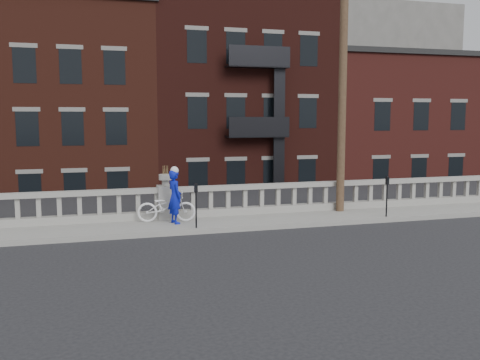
{
  "coord_description": "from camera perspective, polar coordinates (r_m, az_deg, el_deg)",
  "views": [
    {
      "loc": [
        -2.59,
        -13.51,
        3.51
      ],
      "look_at": [
        2.34,
        3.2,
        1.44
      ],
      "focal_mm": 40.0,
      "sensor_mm": 36.0,
      "label": 1
    }
  ],
  "objects": [
    {
      "name": "ground",
      "position": [
        14.2,
        -5.47,
        -7.57
      ],
      "size": [
        120.0,
        120.0,
        0.0
      ],
      "primitive_type": "plane",
      "color": "black",
      "rests_on": "ground"
    },
    {
      "name": "sidewalk",
      "position": [
        17.06,
        -7.4,
        -4.9
      ],
      "size": [
        32.0,
        2.2,
        0.15
      ],
      "primitive_type": "cube",
      "color": "gray",
      "rests_on": "ground"
    },
    {
      "name": "balustrade",
      "position": [
        17.88,
        -7.91,
        -2.52
      ],
      "size": [
        28.0,
        0.34,
        1.03
      ],
      "color": "gray",
      "rests_on": "sidewalk"
    },
    {
      "name": "planter_pedestal",
      "position": [
        17.85,
        -7.92,
        -1.92
      ],
      "size": [
        0.55,
        0.55,
        1.76
      ],
      "color": "gray",
      "rests_on": "sidewalk"
    },
    {
      "name": "lower_level",
      "position": [
        36.7,
        -11.57,
        5.26
      ],
      "size": [
        80.0,
        44.0,
        20.8
      ],
      "color": "#605E59",
      "rests_on": "ground"
    },
    {
      "name": "utility_pole",
      "position": [
        19.31,
        10.93,
        11.78
      ],
      "size": [
        1.6,
        0.28,
        10.0
      ],
      "color": "#422D1E",
      "rests_on": "sidewalk"
    },
    {
      "name": "parking_meter_c",
      "position": [
        16.19,
        -4.71,
        -2.18
      ],
      "size": [
        0.1,
        0.09,
        1.36
      ],
      "color": "black",
      "rests_on": "sidewalk"
    },
    {
      "name": "parking_meter_d",
      "position": [
        18.64,
        15.41,
        -1.22
      ],
      "size": [
        0.1,
        0.09,
        1.36
      ],
      "color": "black",
      "rests_on": "sidewalk"
    },
    {
      "name": "bicycle",
      "position": [
        17.33,
        -7.84,
        -2.83
      ],
      "size": [
        1.94,
        0.93,
        0.98
      ],
      "primitive_type": "imported",
      "rotation": [
        0.0,
        0.0,
        1.41
      ],
      "color": "white",
      "rests_on": "sidewalk"
    },
    {
      "name": "cyclist",
      "position": [
        16.96,
        -6.97,
        -1.78
      ],
      "size": [
        0.56,
        0.71,
        1.7
      ],
      "primitive_type": "imported",
      "rotation": [
        0.0,
        0.0,
        1.84
      ],
      "color": "#0B17A9",
      "rests_on": "sidewalk"
    }
  ]
}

